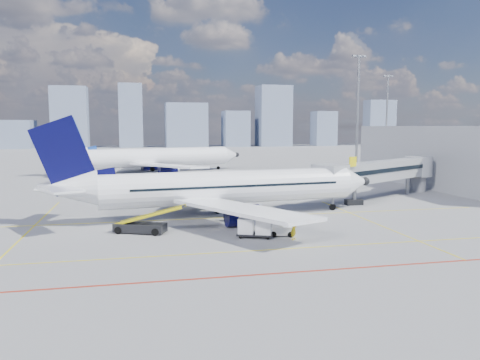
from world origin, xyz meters
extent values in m
plane|color=gray|center=(0.00, 0.00, 0.00)|extent=(420.00, 420.00, 0.00)
cube|color=yellow|center=(0.00, 8.00, 0.01)|extent=(60.00, 0.18, 0.01)
cube|color=yellow|center=(0.00, -6.00, 0.01)|extent=(80.00, 0.15, 0.01)
cube|color=yellow|center=(14.00, 2.00, 0.01)|extent=(0.15, 28.00, 0.01)
cube|color=yellow|center=(-20.00, 8.00, 0.01)|extent=(0.15, 30.00, 0.01)
cube|color=#9A210E|center=(0.00, -12.00, 0.01)|extent=(90.00, 0.25, 0.01)
cube|color=gray|center=(22.25, 16.15, 3.90)|extent=(20.84, 13.93, 2.60)
cube|color=black|center=(22.25, 16.15, 4.10)|extent=(20.52, 13.82, 0.55)
cube|color=gray|center=(12.70, 10.50, 3.90)|extent=(4.49, 4.56, 3.00)
cube|color=black|center=(17.00, 12.80, 0.35)|extent=(2.20, 1.00, 0.70)
cylinder|color=slate|center=(17.00, 12.80, 1.70)|extent=(0.56, 0.56, 2.70)
cylinder|color=slate|center=(29.00, 20.00, 1.95)|extent=(0.60, 0.60, 3.90)
cylinder|color=gray|center=(32.00, 22.00, 3.90)|extent=(4.00, 4.00, 3.00)
cylinder|color=gray|center=(32.00, 22.00, 1.95)|extent=(2.40, 2.40, 3.90)
cube|color=yellow|center=(15.50, 10.30, 5.70)|extent=(1.26, 0.82, 1.20)
cube|color=gray|center=(40.00, 26.00, 5.00)|extent=(10.00, 42.00, 10.00)
cube|color=black|center=(35.20, 26.00, 5.00)|extent=(0.25, 40.00, 4.50)
cylinder|color=slate|center=(38.00, 55.00, 12.50)|extent=(0.56, 0.56, 25.00)
cube|color=slate|center=(38.00, 55.00, 25.20)|extent=(3.20, 0.40, 0.50)
cube|color=#B3B6BA|center=(36.80, 54.75, 25.20)|extent=(0.60, 0.15, 0.35)
cube|color=#B3B6BA|center=(38.00, 54.75, 25.20)|extent=(0.60, 0.15, 0.35)
cube|color=#B3B6BA|center=(39.20, 54.75, 25.20)|extent=(0.60, 0.15, 0.35)
cylinder|color=slate|center=(65.00, 90.00, 12.50)|extent=(0.56, 0.56, 25.00)
cube|color=slate|center=(65.00, 90.00, 25.20)|extent=(3.20, 0.40, 0.50)
cube|color=#B3B6BA|center=(63.80, 89.75, 25.20)|extent=(0.60, 0.15, 0.35)
cube|color=#B3B6BA|center=(65.00, 89.75, 25.20)|extent=(0.60, 0.15, 0.35)
cube|color=#B3B6BA|center=(66.20, 89.75, 25.20)|extent=(0.60, 0.15, 0.35)
cube|color=slate|center=(-66.09, 190.00, 6.42)|extent=(19.27, 15.80, 12.84)
cube|color=slate|center=(-40.48, 190.00, 14.23)|extent=(16.16, 10.51, 28.46)
cube|color=slate|center=(-12.75, 190.00, 15.16)|extent=(11.01, 8.59, 30.31)
cube|color=slate|center=(13.60, 190.00, 10.65)|extent=(19.94, 15.21, 21.30)
cube|color=slate|center=(38.45, 190.00, 8.86)|extent=(12.43, 13.03, 17.71)
cube|color=slate|center=(58.23, 190.00, 15.22)|extent=(16.17, 14.01, 30.44)
cube|color=slate|center=(85.72, 190.00, 8.92)|extent=(11.34, 9.96, 17.85)
cube|color=slate|center=(117.53, 190.00, 12.00)|extent=(15.21, 8.60, 24.00)
cylinder|color=white|center=(0.23, 8.45, 3.30)|extent=(28.29, 6.53, 3.65)
cone|color=white|center=(15.86, 10.07, 3.30)|extent=(3.73, 3.98, 3.65)
sphere|color=black|center=(17.16, 10.21, 3.30)|extent=(1.13, 1.13, 1.03)
cone|color=white|center=(-16.71, 6.69, 3.81)|extent=(6.33, 4.25, 3.65)
cube|color=black|center=(14.65, 9.95, 3.81)|extent=(1.54, 1.54, 0.42)
cube|color=white|center=(-2.04, 16.68, 2.30)|extent=(9.42, 16.19, 0.54)
cube|color=white|center=(-0.30, -0.07, 2.30)|extent=(11.93, 15.81, 0.54)
cylinder|color=#070734|center=(-0.80, 13.80, 1.13)|extent=(3.57, 2.49, 2.15)
cylinder|color=#070734|center=(0.32, 3.01, 1.13)|extent=(3.57, 2.49, 2.15)
cylinder|color=#B3B6BA|center=(0.97, 13.98, 1.13)|extent=(0.55, 2.23, 2.21)
cylinder|color=#B3B6BA|center=(2.09, 3.19, 1.13)|extent=(0.55, 2.23, 2.21)
cube|color=#070734|center=(-16.71, 6.69, 7.04)|extent=(6.41, 0.96, 7.98)
cube|color=#070734|center=(-14.47, 6.92, 4.80)|extent=(5.28, 0.82, 2.01)
cube|color=white|center=(-17.39, 9.63, 4.14)|extent=(4.15, 5.81, 0.21)
cube|color=white|center=(-16.77, 3.67, 4.14)|extent=(4.93, 5.94, 0.21)
cylinder|color=slate|center=(12.79, 9.76, 0.90)|extent=(0.31, 0.31, 1.80)
cylinder|color=black|center=(12.79, 9.76, 0.38)|extent=(0.78, 0.36, 0.76)
cylinder|color=slate|center=(-0.95, 10.77, 0.80)|extent=(0.35, 0.35, 1.60)
cylinder|color=black|center=(-0.95, 10.77, 0.50)|extent=(1.06, 0.75, 1.00)
cylinder|color=slate|center=(-0.45, 5.93, 0.80)|extent=(0.35, 0.35, 1.60)
cylinder|color=black|center=(-0.45, 5.93, 0.50)|extent=(1.06, 0.75, 1.00)
cube|color=black|center=(0.51, 10.29, 3.58)|extent=(22.90, 2.48, 0.24)
cube|color=black|center=(0.88, 6.70, 3.58)|extent=(22.90, 2.48, 0.24)
cylinder|color=white|center=(-4.94, 61.36, 3.30)|extent=(30.83, 12.47, 4.02)
cone|color=white|center=(11.70, 66.18, 3.30)|extent=(4.68, 4.89, 4.02)
sphere|color=black|center=(13.08, 66.59, 3.30)|extent=(1.40, 1.40, 1.13)
cone|color=white|center=(-22.96, 56.14, 3.87)|extent=(7.46, 5.70, 4.02)
cube|color=black|center=(10.41, 65.81, 3.87)|extent=(1.92, 1.92, 0.46)
cube|color=white|center=(-9.01, 69.84, 2.19)|extent=(7.64, 17.58, 0.59)
cube|color=white|center=(-3.84, 52.02, 2.19)|extent=(15.08, 16.46, 0.59)
cylinder|color=#070734|center=(-7.10, 66.96, 0.91)|extent=(4.22, 3.31, 2.37)
cylinder|color=#070734|center=(-3.77, 55.48, 0.91)|extent=(4.22, 3.31, 2.37)
cylinder|color=#B3B6BA|center=(-5.22, 67.51, 0.91)|extent=(1.02, 2.44, 2.43)
cylinder|color=#B3B6BA|center=(-1.89, 56.02, 0.91)|extent=(1.02, 2.44, 2.43)
cube|color=navy|center=(-22.96, 56.14, 7.42)|extent=(6.88, 2.28, 8.79)
cube|color=navy|center=(-20.58, 56.83, 4.95)|extent=(5.67, 1.92, 2.22)
cube|color=white|center=(-24.27, 59.19, 4.23)|extent=(3.66, 6.06, 0.23)
cube|color=white|center=(-22.44, 52.86, 4.23)|extent=(6.00, 6.45, 0.23)
cylinder|color=black|center=(-6.67, 63.65, 0.50)|extent=(1.14, 0.90, 1.00)
cylinder|color=black|center=(-5.18, 58.50, 0.50)|extent=(1.14, 0.90, 1.00)
cylinder|color=black|center=(8.43, 65.24, 0.38)|extent=(0.81, 0.48, 0.76)
cube|color=white|center=(2.95, -1.62, 0.52)|extent=(2.34, 1.70, 0.76)
cube|color=white|center=(2.59, -1.51, 1.10)|extent=(1.23, 1.33, 0.57)
cube|color=black|center=(2.59, -1.51, 1.29)|extent=(1.13, 1.25, 0.33)
cylinder|color=black|center=(2.07, -1.90, 0.27)|extent=(0.57, 0.36, 0.53)
cylinder|color=black|center=(2.38, -0.90, 0.27)|extent=(0.57, 0.36, 0.53)
cylinder|color=black|center=(3.53, -2.34, 0.27)|extent=(0.57, 0.36, 0.53)
cylinder|color=black|center=(3.84, -1.34, 0.27)|extent=(0.57, 0.36, 0.53)
cube|color=black|center=(0.41, -1.64, 0.28)|extent=(3.44, 2.47, 0.16)
cube|color=white|center=(-0.32, -1.35, 1.05)|extent=(1.75, 1.72, 1.36)
cube|color=white|center=(1.14, -1.93, 1.05)|extent=(1.75, 1.72, 1.36)
cylinder|color=black|center=(-0.95, -1.76, 0.14)|extent=(0.31, 0.22, 0.28)
cylinder|color=black|center=(-0.50, -0.62, 0.14)|extent=(0.31, 0.22, 0.28)
cylinder|color=black|center=(1.32, -2.67, 0.14)|extent=(0.31, 0.22, 0.28)
cylinder|color=black|center=(1.78, -1.53, 0.14)|extent=(0.31, 0.22, 0.28)
cube|color=black|center=(-9.63, 2.40, 0.51)|extent=(5.06, 3.50, 0.80)
cube|color=black|center=(-8.80, 2.03, 1.71)|extent=(6.71, 3.81, 2.10)
cube|color=yellow|center=(-8.55, 2.61, 1.71)|extent=(6.31, 2.86, 2.19)
cube|color=yellow|center=(-9.05, 1.46, 1.71)|extent=(6.31, 2.86, 2.19)
cylinder|color=black|center=(-11.62, 2.41, 0.34)|extent=(0.74, 0.53, 0.68)
cylinder|color=black|center=(-10.98, 3.87, 0.34)|extent=(0.74, 0.53, 0.68)
cylinder|color=black|center=(-8.29, 0.94, 0.34)|extent=(0.74, 0.53, 0.68)
cylinder|color=black|center=(-7.65, 2.39, 0.34)|extent=(0.74, 0.53, 0.68)
imported|color=yellow|center=(3.55, -3.13, 0.99)|extent=(0.83, 0.85, 1.97)
camera|label=1|loc=(-9.62, -41.45, 9.87)|focal=35.00mm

